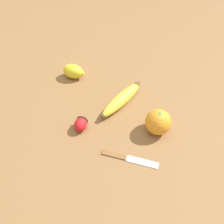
{
  "coord_description": "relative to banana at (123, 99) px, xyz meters",
  "views": [
    {
      "loc": [
        0.59,
        -0.0,
        0.68
      ],
      "look_at": [
        0.01,
        0.01,
        0.03
      ],
      "focal_mm": 42.0,
      "sensor_mm": 36.0,
      "label": 1
    }
  ],
  "objects": [
    {
      "name": "paring_knife",
      "position": [
        0.23,
        0.01,
        -0.02
      ],
      "size": [
        0.07,
        0.17,
        0.01
      ],
      "rotation": [
        0.0,
        0.0,
        5.98
      ],
      "color": "silver",
      "rests_on": "ground_plane"
    },
    {
      "name": "banana",
      "position": [
        0.0,
        0.0,
        0.0
      ],
      "size": [
        0.19,
        0.17,
        0.04
      ],
      "rotation": [
        0.0,
        0.0,
        2.44
      ],
      "color": "yellow",
      "rests_on": "ground_plane"
    },
    {
      "name": "orange",
      "position": [
        0.13,
        0.11,
        0.02
      ],
      "size": [
        0.08,
        0.08,
        0.08
      ],
      "color": "orange",
      "rests_on": "ground_plane"
    },
    {
      "name": "lemon",
      "position": [
        -0.15,
        -0.18,
        0.01
      ],
      "size": [
        0.08,
        0.1,
        0.06
      ],
      "rotation": [
        0.0,
        0.0,
        1.24
      ],
      "color": "yellow",
      "rests_on": "ground_plane"
    },
    {
      "name": "strawberry",
      "position": [
        0.11,
        -0.14,
        -0.0
      ],
      "size": [
        0.06,
        0.05,
        0.04
      ],
      "rotation": [
        0.0,
        0.0,
        2.88
      ],
      "color": "red",
      "rests_on": "ground_plane"
    },
    {
      "name": "ground_plane",
      "position": [
        0.06,
        -0.05,
        -0.02
      ],
      "size": [
        3.0,
        3.0,
        0.0
      ],
      "primitive_type": "plane",
      "color": "olive"
    }
  ]
}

